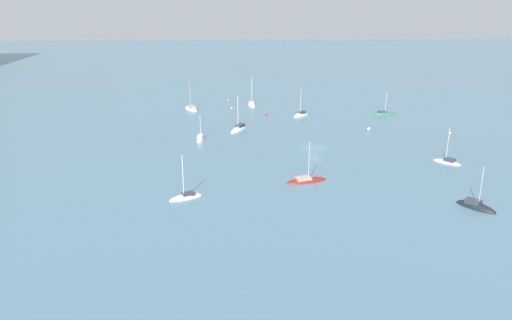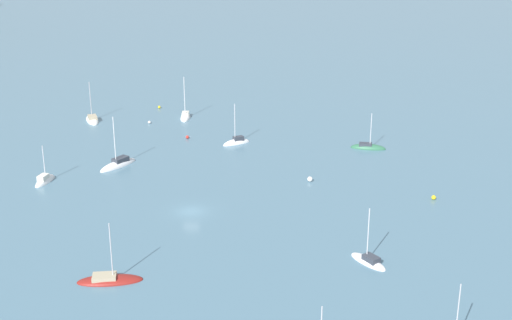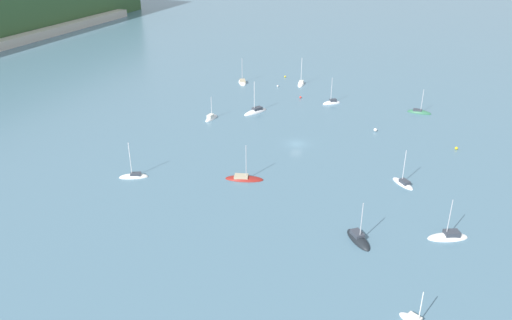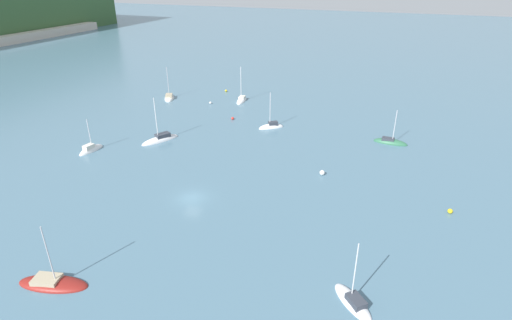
# 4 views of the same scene
# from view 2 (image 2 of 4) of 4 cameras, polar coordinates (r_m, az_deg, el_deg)

# --- Properties ---
(ground_plane) EXTENTS (600.00, 600.00, 0.00)m
(ground_plane) POSITION_cam_2_polar(r_m,az_deg,el_deg) (106.93, -5.23, -4.13)
(ground_plane) COLOR slate
(sailboat_0) EXTENTS (2.46, 6.65, 7.72)m
(sailboat_0) POSITION_cam_2_polar(r_m,az_deg,el_deg) (135.02, 8.94, 0.95)
(sailboat_0) COLOR #2D6647
(sailboat_0) RESTS_ON ground_plane
(sailboat_1) EXTENTS (4.65, 8.43, 8.37)m
(sailboat_1) POSITION_cam_2_polar(r_m,az_deg,el_deg) (89.78, -11.64, -9.43)
(sailboat_1) COLOR maroon
(sailboat_1) RESTS_ON ground_plane
(sailboat_2) EXTENTS (5.58, 2.37, 7.14)m
(sailboat_2) POSITION_cam_2_polar(r_m,az_deg,el_deg) (122.46, -16.53, -1.65)
(sailboat_2) COLOR white
(sailboat_2) RESTS_ON ground_plane
(sailboat_4) EXTENTS (4.52, 5.33, 8.91)m
(sailboat_4) POSITION_cam_2_polar(r_m,az_deg,el_deg) (135.97, -1.57, 1.36)
(sailboat_4) COLOR silver
(sailboat_4) RESTS_ON ground_plane
(sailboat_5) EXTENTS (7.52, 5.61, 9.13)m
(sailboat_5) POSITION_cam_2_polar(r_m,az_deg,el_deg) (154.33, -12.96, 3.12)
(sailboat_5) COLOR white
(sailboat_5) RESTS_ON ground_plane
(sailboat_6) EXTENTS (5.59, 5.54, 8.01)m
(sailboat_6) POSITION_cam_2_polar(r_m,az_deg,el_deg) (93.27, 8.99, -8.03)
(sailboat_6) COLOR silver
(sailboat_6) RESTS_ON ground_plane
(sailboat_10) EXTENTS (6.61, 2.95, 9.86)m
(sailboat_10) POSITION_cam_2_polar(r_m,az_deg,el_deg) (153.21, -5.67, 3.42)
(sailboat_10) COLOR white
(sailboat_10) RESTS_ON ground_plane
(sailboat_11) EXTENTS (8.07, 5.78, 9.98)m
(sailboat_11) POSITION_cam_2_polar(r_m,az_deg,el_deg) (126.86, -10.96, -0.41)
(sailboat_11) COLOR silver
(sailboat_11) RESTS_ON ground_plane
(mooring_buoy_0) EXTENTS (0.70, 0.70, 0.70)m
(mooring_buoy_0) POSITION_cam_2_polar(r_m,az_deg,el_deg) (113.93, 14.03, -2.93)
(mooring_buoy_0) COLOR yellow
(mooring_buoy_0) RESTS_ON ground_plane
(mooring_buoy_1) EXTENTS (0.64, 0.64, 0.64)m
(mooring_buoy_1) POSITION_cam_2_polar(r_m,az_deg,el_deg) (139.50, -5.52, 1.84)
(mooring_buoy_1) COLOR red
(mooring_buoy_1) RESTS_ON ground_plane
(mooring_buoy_2) EXTENTS (0.86, 0.86, 0.86)m
(mooring_buoy_2) POSITION_cam_2_polar(r_m,az_deg,el_deg) (117.82, 4.33, -1.54)
(mooring_buoy_2) COLOR white
(mooring_buoy_2) RESTS_ON ground_plane
(mooring_buoy_3) EXTENTS (0.61, 0.61, 0.61)m
(mooring_buoy_3) POSITION_cam_2_polar(r_m,az_deg,el_deg) (149.98, -8.53, 3.01)
(mooring_buoy_3) COLOR white
(mooring_buoy_3) RESTS_ON ground_plane
(mooring_buoy_4) EXTENTS (0.61, 0.61, 0.61)m
(mooring_buoy_4) POSITION_cam_2_polar(r_m,az_deg,el_deg) (160.91, -7.74, 4.22)
(mooring_buoy_4) COLOR yellow
(mooring_buoy_4) RESTS_ON ground_plane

